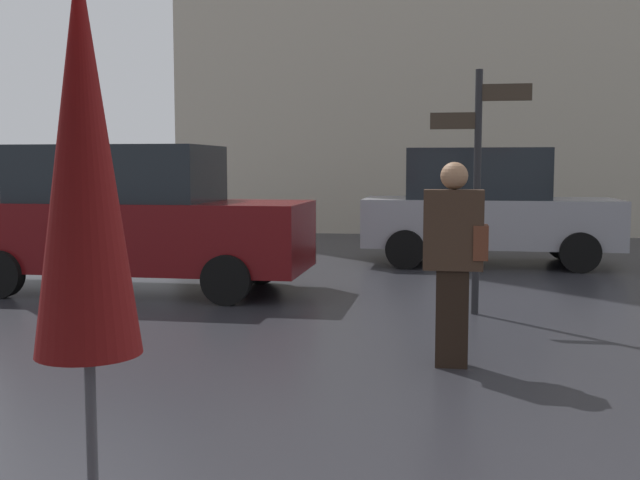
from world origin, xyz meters
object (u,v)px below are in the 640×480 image
at_px(parked_car_left, 485,206).
at_px(parked_car_right, 132,218).
at_px(folded_patio_umbrella_near, 85,197).
at_px(street_signpost, 478,166).
at_px(pedestrian_with_bag, 455,252).

relative_size(parked_car_left, parked_car_right, 0.92).
xyz_separation_m(folded_patio_umbrella_near, street_signpost, (1.44, 6.36, 0.09)).
bearing_deg(folded_patio_umbrella_near, parked_car_left, 80.99).
bearing_deg(parked_car_right, folded_patio_umbrella_near, 113.39).
height_order(folded_patio_umbrella_near, street_signpost, street_signpost).
xyz_separation_m(parked_car_left, street_signpost, (-0.28, -4.51, 0.67)).
bearing_deg(parked_car_right, parked_car_left, -141.56).
xyz_separation_m(parked_car_left, parked_car_right, (-4.70, -3.58, -0.01)).
distance_m(pedestrian_with_bag, parked_car_left, 6.84).
relative_size(folded_patio_umbrella_near, parked_car_left, 0.56).
bearing_deg(parked_car_right, street_signpost, 169.33).
bearing_deg(pedestrian_with_bag, folded_patio_umbrella_near, -100.64).
height_order(folded_patio_umbrella_near, parked_car_right, folded_patio_umbrella_near).
height_order(parked_car_right, street_signpost, street_signpost).
relative_size(parked_car_left, street_signpost, 1.54).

